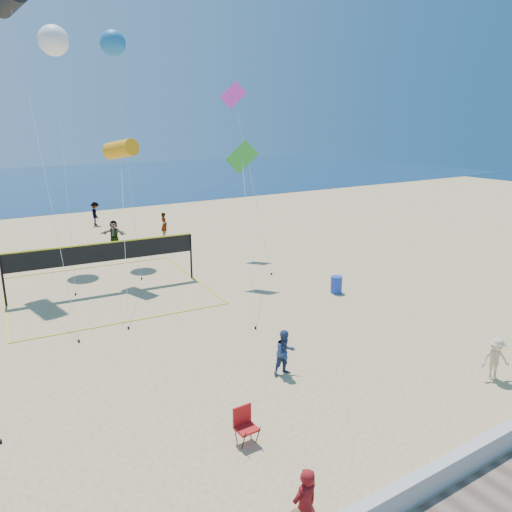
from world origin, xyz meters
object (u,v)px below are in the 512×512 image
camp_chair (244,423)px  trash_barrel (336,285)px  volleyball_net (104,258)px  woman (305,507)px

camp_chair → trash_barrel: camp_chair is taller
volleyball_net → camp_chair: bearing=-87.2°
woman → trash_barrel: woman is taller
woman → trash_barrel: (10.33, 10.81, -0.43)m
woman → volleyball_net: volleyball_net is taller
woman → volleyball_net: size_ratio=0.17×
woman → volleyball_net: bearing=-99.4°
trash_barrel → volleyball_net: (-9.20, 6.22, 1.24)m
woman → camp_chair: size_ratio=1.54×
camp_chair → trash_barrel: (9.66, 7.47, -0.14)m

